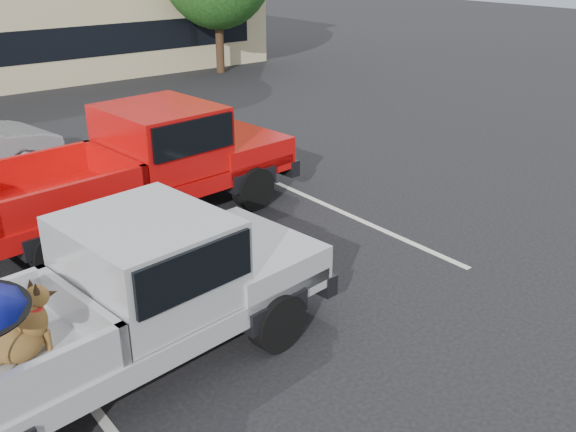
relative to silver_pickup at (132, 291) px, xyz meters
name	(u,v)px	position (x,y,z in m)	size (l,w,h in m)	color
ground	(304,319)	(2.24, -0.43, -1.05)	(90.00, 90.00, 0.00)	black
stripe_left	(35,331)	(-0.76, 1.57, -1.05)	(0.12, 5.00, 0.01)	silver
stripe_right	(359,219)	(5.24, 1.57, -1.05)	(0.12, 5.00, 0.01)	silver
silver_pickup	(132,291)	(0.00, 0.00, 0.00)	(5.88, 2.62, 2.06)	black
red_pickup	(154,158)	(2.43, 4.11, 0.08)	(6.44, 2.79, 2.06)	black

